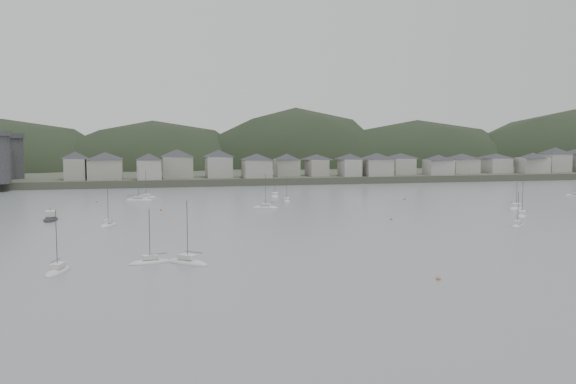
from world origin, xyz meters
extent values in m
plane|color=slate|center=(0.00, 0.00, 0.00)|extent=(900.00, 900.00, 0.00)
cube|color=#383D2D|center=(0.00, 295.00, 1.50)|extent=(900.00, 250.00, 3.00)
ellipsoid|color=black|center=(-110.87, 271.94, -10.14)|extent=(138.98, 92.48, 81.13)
ellipsoid|color=black|center=(-32.30, 272.87, -9.97)|extent=(132.08, 90.41, 79.74)
ellipsoid|color=black|center=(50.65, 272.93, -12.68)|extent=(133.88, 88.37, 101.41)
ellipsoid|color=black|center=(125.95, 267.91, -10.32)|extent=(165.81, 81.78, 82.55)
ellipsoid|color=black|center=(234.44, 265.57, -12.82)|extent=(177.60, 96.61, 102.57)
cylinder|color=#303133|center=(-92.00, 194.00, 11.50)|extent=(10.00, 10.00, 17.00)
cube|color=#303133|center=(-92.00, 180.00, 9.00)|extent=(3.50, 30.00, 12.00)
cube|color=gray|center=(-65.00, 181.96, 7.29)|extent=(8.34, 12.91, 8.59)
pyramid|color=#2C2C31|center=(-65.00, 181.96, 13.09)|extent=(15.78, 15.78, 3.01)
cube|color=gray|center=(-53.32, 181.32, 7.18)|extent=(13.68, 13.35, 8.36)
pyramid|color=#2C2C31|center=(-53.32, 181.32, 12.82)|extent=(20.07, 20.07, 2.93)
cube|color=#9A9790|center=(-35.57, 176.02, 7.04)|extent=(9.78, 10.20, 8.08)
pyramid|color=#2C2C31|center=(-35.57, 176.02, 12.49)|extent=(14.83, 14.83, 2.83)
cube|color=gray|center=(-23.51, 185.65, 7.55)|extent=(12.59, 13.33, 9.09)
pyramid|color=#2C2C31|center=(-23.51, 185.65, 13.68)|extent=(19.24, 19.24, 3.18)
cube|color=#9A9790|center=(-5.75, 184.10, 7.43)|extent=(10.74, 12.17, 8.87)
pyramid|color=#2C2C31|center=(-5.75, 184.10, 13.42)|extent=(17.01, 17.01, 3.10)
cube|color=gray|center=(9.92, 177.53, 6.85)|extent=(11.63, 12.09, 7.69)
pyramid|color=#2C2C31|center=(9.92, 177.53, 12.04)|extent=(17.61, 17.61, 2.69)
cube|color=gray|center=(25.25, 186.19, 6.72)|extent=(10.37, 9.35, 7.44)
pyramid|color=#2C2C31|center=(25.25, 186.19, 11.74)|extent=(14.65, 14.65, 2.60)
cube|color=gray|center=(38.63, 183.79, 6.61)|extent=(8.24, 12.20, 7.22)
pyramid|color=#2C2C31|center=(38.63, 183.79, 11.48)|extent=(15.17, 15.17, 2.53)
cube|color=#9A9790|center=(52.50, 178.55, 6.73)|extent=(8.06, 10.91, 7.46)
pyramid|color=#2C2C31|center=(52.50, 178.55, 11.77)|extent=(14.08, 14.08, 2.61)
cube|color=gray|center=(64.81, 177.06, 6.83)|extent=(11.73, 11.78, 7.66)
pyramid|color=#2C2C31|center=(64.81, 177.06, 12.00)|extent=(17.46, 17.46, 2.68)
cube|color=#9A9790|center=(80.64, 186.91, 6.67)|extent=(10.19, 13.02, 7.33)
pyramid|color=#2C2C31|center=(80.64, 186.91, 11.62)|extent=(17.23, 17.23, 2.57)
cube|color=#9A9790|center=(95.55, 178.06, 6.44)|extent=(11.70, 9.81, 6.88)
pyramid|color=#2C2C31|center=(95.55, 178.06, 11.08)|extent=(15.97, 15.97, 2.41)
cube|color=#9A9790|center=(112.40, 186.91, 6.50)|extent=(12.83, 12.48, 7.00)
pyramid|color=#2C2C31|center=(112.40, 186.91, 11.22)|extent=(18.79, 18.79, 2.45)
cube|color=#9A9790|center=(130.73, 187.42, 6.48)|extent=(11.07, 13.50, 6.97)
pyramid|color=#2C2C31|center=(130.73, 187.42, 11.19)|extent=(18.25, 18.25, 2.44)
cube|color=#9A9790|center=(146.02, 179.72, 6.67)|extent=(13.75, 9.12, 7.34)
pyramid|color=#2C2C31|center=(146.02, 179.72, 11.62)|extent=(16.97, 16.97, 2.57)
cube|color=#9A9790|center=(162.92, 185.95, 7.53)|extent=(11.37, 11.57, 9.05)
pyramid|color=#2C2C31|center=(162.92, 185.95, 13.63)|extent=(17.03, 17.03, 3.17)
ellipsoid|color=beige|center=(66.88, 71.22, 0.05)|extent=(9.06, 8.95, 1.93)
cube|color=silver|center=(66.88, 71.22, 1.31)|extent=(3.90, 3.88, 0.70)
cylinder|color=#3F3F42|center=(66.88, 71.22, 6.23)|extent=(0.12, 0.12, 12.06)
cylinder|color=#3F3F42|center=(65.64, 72.43, 1.86)|extent=(3.18, 3.11, 0.10)
ellipsoid|color=beige|center=(6.26, 121.87, 0.05)|extent=(4.76, 9.32, 1.78)
cube|color=silver|center=(6.26, 121.87, 1.24)|extent=(2.60, 3.48, 0.70)
cylinder|color=#3F3F42|center=(6.26, 121.87, 5.77)|extent=(0.12, 0.12, 11.14)
cylinder|color=#3F3F42|center=(5.90, 123.43, 1.79)|extent=(0.99, 3.93, 0.10)
ellipsoid|color=beige|center=(-37.19, 16.49, 0.05)|extent=(7.50, 4.07, 1.43)
cube|color=silver|center=(-37.19, 16.49, 1.06)|extent=(2.82, 2.17, 0.70)
cylinder|color=#3F3F42|center=(-37.19, 16.49, 4.67)|extent=(0.12, 0.12, 8.93)
cylinder|color=#3F3F42|center=(-35.95, 16.15, 1.61)|extent=(3.13, 0.93, 0.10)
ellipsoid|color=beige|center=(-51.30, 12.52, 0.05)|extent=(4.47, 8.07, 1.54)
cube|color=silver|center=(-51.30, 12.52, 1.12)|extent=(2.36, 3.05, 0.70)
cylinder|color=#3F3F42|center=(-51.30, 12.52, 5.01)|extent=(0.12, 0.12, 9.61)
cylinder|color=#3F3F42|center=(-51.68, 13.85, 1.67)|extent=(1.04, 3.36, 0.10)
ellipsoid|color=beige|center=(-46.24, 63.09, 0.05)|extent=(4.86, 8.08, 1.54)
cube|color=silver|center=(-46.24, 63.09, 1.12)|extent=(2.48, 3.10, 0.70)
cylinder|color=#3F3F42|center=(-46.24, 63.09, 5.01)|extent=(0.12, 0.12, 9.63)
cylinder|color=#3F3F42|center=(-45.78, 61.78, 1.67)|extent=(1.23, 3.31, 0.10)
ellipsoid|color=beige|center=(-39.65, 119.43, 0.05)|extent=(9.39, 5.10, 1.79)
cube|color=silver|center=(-39.65, 119.43, 1.24)|extent=(3.54, 2.72, 0.70)
cylinder|color=#3F3F42|center=(-39.65, 119.43, 5.79)|extent=(0.12, 0.12, 11.19)
cylinder|color=#3F3F42|center=(-41.20, 119.01, 1.79)|extent=(3.91, 1.15, 0.10)
ellipsoid|color=beige|center=(6.82, 106.04, 0.05)|extent=(3.31, 6.96, 1.34)
cube|color=silver|center=(6.82, 106.04, 1.02)|extent=(1.87, 2.57, 0.70)
cylinder|color=#3F3F42|center=(6.82, 106.04, 4.38)|extent=(0.12, 0.12, 8.35)
cylinder|color=#3F3F42|center=(6.60, 107.22, 1.57)|extent=(0.64, 2.98, 0.10)
ellipsoid|color=beige|center=(-3.29, 89.74, 0.05)|extent=(8.15, 5.38, 1.56)
cube|color=silver|center=(-3.29, 89.74, 1.13)|extent=(3.19, 2.66, 0.70)
cylinder|color=#3F3F42|center=(-3.29, 89.74, 5.07)|extent=(0.12, 0.12, 9.75)
cylinder|color=#3F3F42|center=(-2.00, 90.29, 1.68)|extent=(3.26, 1.48, 0.10)
ellipsoid|color=beige|center=(-31.10, 14.77, 0.05)|extent=(7.80, 7.68, 1.66)
cube|color=silver|center=(-31.10, 14.77, 1.18)|extent=(3.36, 3.33, 0.70)
cylinder|color=#3F3F42|center=(-31.10, 14.77, 5.39)|extent=(0.12, 0.12, 10.37)
cylinder|color=#3F3F42|center=(-30.03, 15.81, 1.73)|extent=(2.75, 2.67, 0.10)
ellipsoid|color=beige|center=(58.83, 56.26, 0.05)|extent=(6.73, 7.86, 1.58)
cube|color=silver|center=(58.83, 56.26, 1.14)|extent=(3.04, 3.26, 0.70)
cylinder|color=#3F3F42|center=(58.83, 56.26, 5.14)|extent=(0.12, 0.12, 9.88)
cylinder|color=#3F3F42|center=(59.68, 55.11, 1.69)|extent=(2.19, 2.92, 0.10)
ellipsoid|color=beige|center=(47.23, 40.52, 0.05)|extent=(6.00, 5.75, 1.26)
cube|color=silver|center=(47.23, 40.52, 0.98)|extent=(2.56, 2.51, 0.70)
cylinder|color=#3F3F42|center=(47.23, 40.52, 4.14)|extent=(0.12, 0.12, 7.87)
cylinder|color=#3F3F42|center=(48.06, 39.75, 1.53)|extent=(2.15, 1.99, 0.10)
ellipsoid|color=beige|center=(-37.21, 127.97, 0.05)|extent=(7.60, 4.34, 1.45)
cube|color=silver|center=(-37.21, 127.97, 1.07)|extent=(2.89, 2.27, 0.70)
cylinder|color=#3F3F42|center=(-37.21, 127.97, 4.73)|extent=(0.12, 0.12, 9.05)
cylinder|color=#3F3F42|center=(-38.45, 128.35, 1.62)|extent=(3.15, 1.05, 0.10)
ellipsoid|color=black|center=(-60.86, 76.42, 0.05)|extent=(3.49, 9.00, 1.96)
cube|color=silver|center=(-60.86, 76.42, 1.68)|extent=(2.58, 2.75, 1.40)
cylinder|color=#3F3F42|center=(-60.86, 76.42, 2.58)|extent=(0.10, 0.10, 1.20)
sphere|color=#C26C40|center=(4.20, -5.28, 0.15)|extent=(0.70, 0.70, 0.70)
sphere|color=#C26C40|center=(-33.30, 91.16, 0.15)|extent=(0.70, 0.70, 0.70)
sphere|color=#C26C40|center=(22.91, 58.23, 0.15)|extent=(0.70, 0.70, 0.70)
sphere|color=#C26C40|center=(46.26, 103.40, 0.15)|extent=(0.70, 0.70, 0.70)
sphere|color=#C26C40|center=(-52.67, 118.73, 0.15)|extent=(0.70, 0.70, 0.70)
camera|label=1|loc=(-38.02, -88.84, 21.28)|focal=39.08mm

